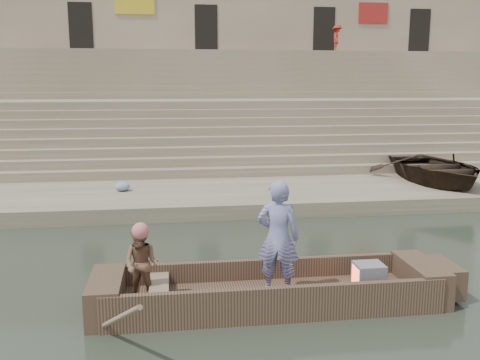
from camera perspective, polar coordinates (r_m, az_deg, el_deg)
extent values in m
plane|color=#252E22|center=(8.89, 22.50, -13.56)|extent=(120.00, 120.00, 0.00)
cube|color=gray|center=(15.90, 8.02, -1.53)|extent=(32.00, 4.00, 0.40)
cube|color=gray|center=(22.95, 2.99, 5.32)|extent=(32.00, 3.00, 2.80)
cube|color=gray|center=(29.77, 0.46, 8.87)|extent=(32.00, 3.00, 5.20)
cube|color=gray|center=(18.00, 6.09, 0.43)|extent=(32.00, 0.50, 0.70)
cube|color=gray|center=(18.45, 5.73, 1.16)|extent=(32.00, 0.50, 1.00)
cube|color=gray|center=(18.91, 5.38, 1.86)|extent=(32.00, 0.50, 1.30)
cube|color=gray|center=(19.37, 5.05, 2.52)|extent=(32.00, 0.50, 1.60)
cube|color=gray|center=(19.83, 4.74, 3.15)|extent=(32.00, 0.50, 1.90)
cube|color=gray|center=(20.30, 4.44, 3.76)|extent=(32.00, 0.50, 2.20)
cube|color=gray|center=(20.77, 4.16, 4.33)|extent=(32.00, 0.50, 2.50)
cube|color=gray|center=(21.24, 3.88, 4.88)|extent=(32.00, 0.50, 2.80)
cube|color=gray|center=(24.65, 2.23, 6.05)|extent=(32.00, 0.50, 3.10)
cube|color=gray|center=(25.13, 2.03, 6.48)|extent=(32.00, 0.50, 3.40)
cube|color=gray|center=(25.61, 1.84, 6.89)|extent=(32.00, 0.50, 3.70)
cube|color=gray|center=(26.09, 1.66, 7.30)|extent=(32.00, 0.50, 4.00)
cube|color=gray|center=(26.58, 1.48, 7.68)|extent=(32.00, 0.50, 4.30)
cube|color=gray|center=(27.06, 1.31, 8.05)|extent=(32.00, 0.50, 4.60)
cube|color=gray|center=(27.55, 1.15, 8.41)|extent=(32.00, 0.50, 4.90)
cube|color=gray|center=(28.04, 0.99, 8.76)|extent=(32.00, 0.50, 5.20)
cube|color=tan|center=(33.78, -0.54, 14.17)|extent=(32.00, 5.00, 11.20)
cube|color=black|center=(31.50, -17.06, 15.80)|extent=(1.30, 0.18, 2.60)
cube|color=black|center=(31.23, -3.74, 16.28)|extent=(1.30, 0.18, 2.60)
cube|color=black|center=(32.50, 9.17, 15.95)|extent=(1.30, 0.18, 2.60)
cube|color=black|center=(34.70, 19.04, 15.17)|extent=(1.30, 0.18, 2.60)
cube|color=gold|center=(31.29, -11.50, 18.67)|extent=(2.20, 0.10, 1.40)
cube|color=maroon|center=(33.52, 14.40, 17.31)|extent=(1.80, 0.10, 1.20)
cube|color=brown|center=(8.56, 3.28, -12.89)|extent=(5.00, 1.30, 0.22)
cube|color=brown|center=(7.93, 4.18, -13.52)|extent=(5.20, 0.12, 0.56)
cube|color=brown|center=(9.06, 2.53, -10.35)|extent=(5.20, 0.12, 0.56)
cube|color=brown|center=(8.40, -14.45, -12.27)|extent=(0.50, 1.30, 0.60)
cube|color=brown|center=(9.29, 19.18, -10.28)|extent=(0.50, 1.30, 0.60)
cube|color=brown|center=(9.47, 21.38, -9.90)|extent=(0.35, 0.90, 0.50)
cube|color=#937A5B|center=(8.31, -8.88, -11.58)|extent=(0.30, 1.20, 0.08)
cylinder|color=#937A5B|center=(7.57, -14.06, -14.91)|extent=(1.03, 2.10, 1.36)
sphere|color=#CF6667|center=(7.97, -10.88, -5.53)|extent=(0.26, 0.26, 0.26)
imported|color=navy|center=(8.19, 4.19, -6.34)|extent=(0.77, 0.63, 1.83)
imported|color=#21633E|center=(8.13, -10.75, -9.08)|extent=(0.69, 0.63, 1.17)
cube|color=slate|center=(8.89, 13.95, -10.12)|extent=(0.46, 0.42, 0.40)
cube|color=#E5593F|center=(8.82, 12.66, -10.24)|extent=(0.04, 0.34, 0.32)
imported|color=#2D2116|center=(17.61, 20.64, 1.27)|extent=(3.21, 4.49, 0.93)
imported|color=maroon|center=(31.00, 10.60, 15.00)|extent=(0.86, 1.12, 1.54)
ellipsoid|color=#3F5999|center=(15.58, -12.76, -0.69)|extent=(0.44, 0.44, 0.26)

